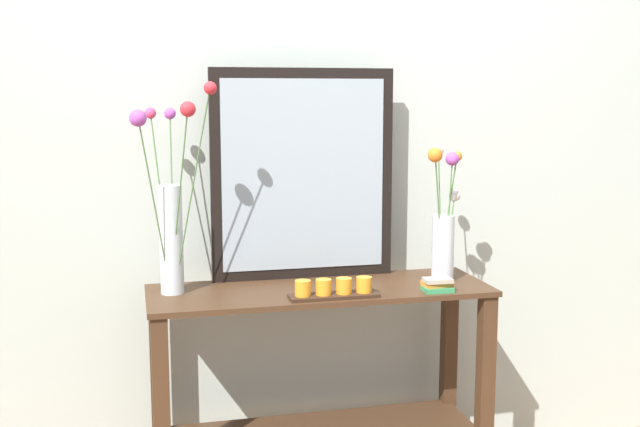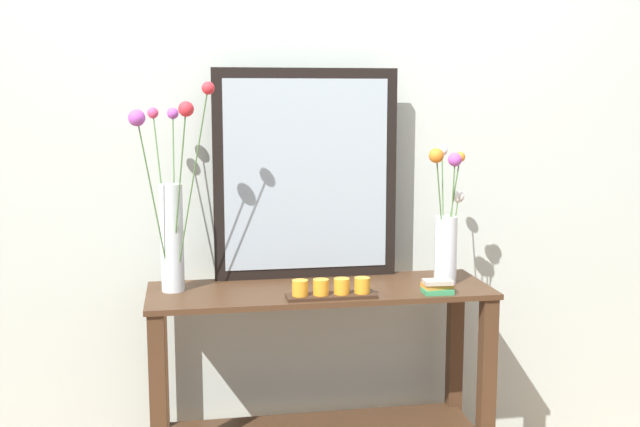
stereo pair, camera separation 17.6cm
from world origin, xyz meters
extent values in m
cube|color=beige|center=(0.00, 0.33, 1.35)|extent=(6.40, 0.08, 2.70)
cube|color=#472D1C|center=(0.00, 0.00, 0.82)|extent=(1.26, 0.42, 0.02)
cube|color=#472D1C|center=(0.59, -0.17, 0.41)|extent=(0.06, 0.06, 0.81)
cube|color=#472D1C|center=(-0.59, 0.17, 0.41)|extent=(0.06, 0.06, 0.81)
cube|color=#472D1C|center=(0.59, 0.17, 0.41)|extent=(0.06, 0.06, 0.81)
cube|color=black|center=(-0.02, 0.18, 1.23)|extent=(0.71, 0.03, 0.81)
cube|color=#9EADB7|center=(-0.02, 0.17, 1.23)|extent=(0.63, 0.00, 0.73)
cylinder|color=silver|center=(-0.53, 0.05, 1.03)|extent=(0.08, 0.08, 0.39)
cylinder|color=#4C753D|center=(-0.51, -0.01, 1.17)|extent=(0.07, 0.13, 0.64)
sphere|color=red|center=(-0.47, -0.08, 1.49)|extent=(0.05, 0.05, 0.05)
cylinder|color=#4C753D|center=(-0.56, 0.09, 1.16)|extent=(0.06, 0.10, 0.62)
sphere|color=#EA4275|center=(-0.59, 0.13, 1.47)|extent=(0.04, 0.04, 0.04)
cylinder|color=#4C753D|center=(-0.52, 0.12, 1.16)|extent=(0.01, 0.12, 0.62)
sphere|color=#B24CB7|center=(-0.52, 0.17, 1.47)|extent=(0.04, 0.04, 0.04)
cylinder|color=#4C753D|center=(-0.46, -0.02, 1.21)|extent=(0.13, 0.12, 0.71)
sphere|color=red|center=(-0.40, -0.08, 1.56)|extent=(0.04, 0.04, 0.04)
cylinder|color=#4C753D|center=(-0.59, -0.02, 1.16)|extent=(0.10, 0.12, 0.61)
sphere|color=#B24CB7|center=(-0.63, -0.08, 1.46)|extent=(0.06, 0.06, 0.06)
cylinder|color=silver|center=(0.48, -0.01, 0.96)|extent=(0.08, 0.08, 0.26)
cylinder|color=#4C753D|center=(0.47, 0.01, 1.09)|extent=(0.01, 0.07, 0.48)
sphere|color=silver|center=(0.47, 0.05, 1.33)|extent=(0.04, 0.04, 0.04)
cylinder|color=#4C753D|center=(0.51, 0.01, 1.00)|extent=(0.06, 0.06, 0.30)
sphere|color=silver|center=(0.54, 0.03, 1.15)|extent=(0.05, 0.05, 0.05)
cylinder|color=#4C753D|center=(0.49, -0.03, 1.08)|extent=(0.02, 0.01, 0.45)
sphere|color=#B24CB7|center=(0.50, -0.03, 1.30)|extent=(0.05, 0.05, 0.05)
cylinder|color=#4C753D|center=(0.49, -0.02, 1.08)|extent=(0.06, 0.02, 0.46)
sphere|color=orange|center=(0.52, -0.03, 1.31)|extent=(0.04, 0.04, 0.04)
cylinder|color=#4C753D|center=(0.45, -0.04, 1.09)|extent=(0.08, 0.09, 0.47)
sphere|color=orange|center=(0.41, -0.08, 1.32)|extent=(0.05, 0.05, 0.05)
cube|color=#382316|center=(0.01, -0.14, 0.84)|extent=(0.32, 0.09, 0.01)
cylinder|color=orange|center=(-0.10, -0.14, 0.87)|extent=(0.06, 0.06, 0.05)
cylinder|color=orange|center=(-0.02, -0.14, 0.87)|extent=(0.06, 0.06, 0.05)
cylinder|color=orange|center=(0.05, -0.14, 0.87)|extent=(0.06, 0.06, 0.05)
cylinder|color=orange|center=(0.13, -0.14, 0.87)|extent=(0.06, 0.06, 0.05)
cube|color=#388E56|center=(0.40, -0.15, 0.84)|extent=(0.11, 0.08, 0.02)
cube|color=orange|center=(0.40, -0.14, 0.86)|extent=(0.11, 0.08, 0.02)
cube|color=#B2A893|center=(0.40, -0.15, 0.87)|extent=(0.10, 0.07, 0.01)
camera|label=1|loc=(-0.66, -2.73, 1.53)|focal=43.89mm
camera|label=2|loc=(-0.49, -2.76, 1.53)|focal=43.89mm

